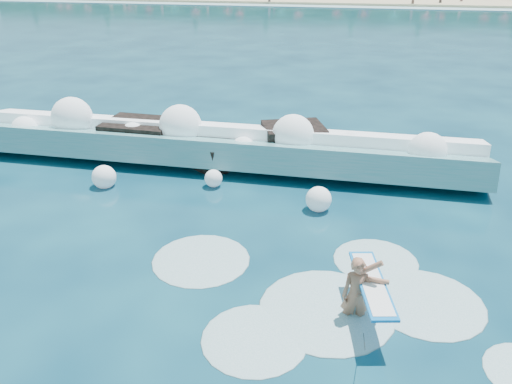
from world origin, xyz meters
TOP-DOWN VIEW (x-y plane):
  - ground at (0.00, 0.00)m, footprint 200.00×200.00m
  - wet_band at (0.00, 67.00)m, footprint 140.00×5.00m
  - breaking_wave at (-0.94, 6.69)m, footprint 18.08×2.81m
  - rock_cluster at (-1.37, 7.13)m, footprint 8.25×3.48m
  - surfer_with_board at (4.23, -0.92)m, footprint 1.10×2.87m
  - wave_spray at (-1.29, 6.58)m, footprint 15.41×4.41m
  - surf_foam at (3.60, -0.41)m, footprint 8.80×5.34m

SIDE VIEW (x-z plane):
  - ground at x=0.00m, z-range 0.00..0.00m
  - surf_foam at x=3.60m, z-range -0.07..0.07m
  - wet_band at x=0.00m, z-range 0.00..0.08m
  - rock_cluster at x=-1.37m, z-range -0.27..1.19m
  - breaking_wave at x=-0.94m, z-range -0.23..1.32m
  - surfer_with_board at x=4.23m, z-range -0.22..1.44m
  - wave_spray at x=-1.29m, z-range -0.04..2.05m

